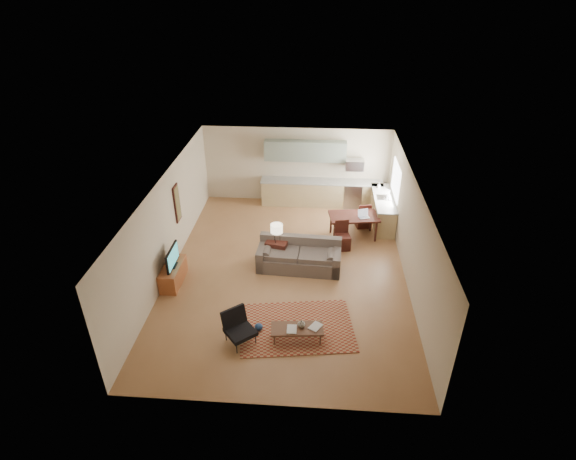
# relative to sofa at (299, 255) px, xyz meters

# --- Properties ---
(room) EXTENTS (9.00, 9.00, 9.00)m
(room) POSITION_rel_sofa_xyz_m (-0.32, -0.18, 0.93)
(room) COLOR #90603B
(room) RESTS_ON ground
(kitchen_counter_back) EXTENTS (4.26, 0.64, 0.92)m
(kitchen_counter_back) POSITION_rel_sofa_xyz_m (0.58, 4.00, 0.04)
(kitchen_counter_back) COLOR tan
(kitchen_counter_back) RESTS_ON ground
(kitchen_counter_right) EXTENTS (0.64, 2.26, 0.92)m
(kitchen_counter_right) POSITION_rel_sofa_xyz_m (2.61, 2.82, 0.04)
(kitchen_counter_right) COLOR tan
(kitchen_counter_right) RESTS_ON ground
(kitchen_range) EXTENTS (0.62, 0.62, 0.90)m
(kitchen_range) POSITION_rel_sofa_xyz_m (1.68, 4.00, 0.03)
(kitchen_range) COLOR #A5A8AD
(kitchen_range) RESTS_ON ground
(kitchen_microwave) EXTENTS (0.62, 0.40, 0.35)m
(kitchen_microwave) POSITION_rel_sofa_xyz_m (1.68, 4.02, 1.13)
(kitchen_microwave) COLOR #A5A8AD
(kitchen_microwave) RESTS_ON room
(upper_cabinets) EXTENTS (2.80, 0.34, 0.70)m
(upper_cabinets) POSITION_rel_sofa_xyz_m (-0.02, 4.15, 1.53)
(upper_cabinets) COLOR gray
(upper_cabinets) RESTS_ON room
(window_right) EXTENTS (0.02, 1.40, 1.05)m
(window_right) POSITION_rel_sofa_xyz_m (2.91, 2.82, 1.13)
(window_right) COLOR white
(window_right) RESTS_ON room
(wall_art_left) EXTENTS (0.06, 0.42, 1.10)m
(wall_art_left) POSITION_rel_sofa_xyz_m (-3.53, 0.72, 1.13)
(wall_art_left) COLOR olive
(wall_art_left) RESTS_ON room
(triptych) EXTENTS (1.70, 0.04, 0.50)m
(triptych) POSITION_rel_sofa_xyz_m (-0.42, 4.29, 1.33)
(triptych) COLOR beige
(triptych) RESTS_ON room
(rug) EXTENTS (2.87, 2.18, 0.02)m
(rug) POSITION_rel_sofa_xyz_m (0.07, -2.45, -0.41)
(rug) COLOR maroon
(rug) RESTS_ON floor
(sofa) EXTENTS (2.47, 1.19, 0.84)m
(sofa) POSITION_rel_sofa_xyz_m (0.00, 0.00, 0.00)
(sofa) COLOR #554A43
(sofa) RESTS_ON floor
(coffee_table) EXTENTS (1.22, 0.58, 0.36)m
(coffee_table) POSITION_rel_sofa_xyz_m (0.10, -2.86, -0.24)
(coffee_table) COLOR #4A2D1D
(coffee_table) RESTS_ON floor
(book_a) EXTENTS (0.23, 0.30, 0.03)m
(book_a) POSITION_rel_sofa_xyz_m (-0.13, -2.93, -0.05)
(book_a) COLOR maroon
(book_a) RESTS_ON coffee_table
(book_b) EXTENTS (0.51, 0.52, 0.02)m
(book_b) POSITION_rel_sofa_xyz_m (0.42, -2.73, -0.06)
(book_b) COLOR navy
(book_b) RESTS_ON coffee_table
(vase) EXTENTS (0.22, 0.22, 0.18)m
(vase) POSITION_rel_sofa_xyz_m (0.19, -2.80, 0.02)
(vase) COLOR black
(vase) RESTS_ON coffee_table
(armchair) EXTENTS (0.96, 0.96, 0.78)m
(armchair) POSITION_rel_sofa_xyz_m (-1.16, -3.03, -0.03)
(armchair) COLOR black
(armchair) RESTS_ON floor
(tv_credenza) EXTENTS (0.45, 1.17, 0.54)m
(tv_credenza) POSITION_rel_sofa_xyz_m (-3.33, -0.93, -0.15)
(tv_credenza) COLOR brown
(tv_credenza) RESTS_ON floor
(tv) EXTENTS (0.09, 0.90, 0.54)m
(tv) POSITION_rel_sofa_xyz_m (-3.28, -0.93, 0.39)
(tv) COLOR black
(tv) RESTS_ON tv_credenza
(console_table) EXTENTS (0.67, 0.51, 0.70)m
(console_table) POSITION_rel_sofa_xyz_m (-0.65, 0.24, -0.07)
(console_table) COLOR black
(console_table) RESTS_ON floor
(table_lamp) EXTENTS (0.43, 0.43, 0.56)m
(table_lamp) POSITION_rel_sofa_xyz_m (-0.65, 0.24, 0.56)
(table_lamp) COLOR beige
(table_lamp) RESTS_ON console_table
(dining_table) EXTENTS (1.60, 1.07, 0.76)m
(dining_table) POSITION_rel_sofa_xyz_m (1.60, 1.82, -0.04)
(dining_table) COLOR black
(dining_table) RESTS_ON floor
(dining_chair_near) EXTENTS (0.50, 0.52, 0.88)m
(dining_chair_near) POSITION_rel_sofa_xyz_m (1.25, 1.11, 0.02)
(dining_chair_near) COLOR black
(dining_chair_near) RESTS_ON floor
(dining_chair_far) EXTENTS (0.50, 0.51, 0.87)m
(dining_chair_far) POSITION_rel_sofa_xyz_m (1.94, 2.53, 0.01)
(dining_chair_far) COLOR black
(dining_chair_far) RESTS_ON floor
(laptop) EXTENTS (0.37, 0.32, 0.24)m
(laptop) POSITION_rel_sofa_xyz_m (1.89, 1.72, 0.46)
(laptop) COLOR #A5A8AD
(laptop) RESTS_ON dining_table
(soap_bottle) EXTENTS (0.12, 0.12, 0.19)m
(soap_bottle) POSITION_rel_sofa_xyz_m (2.51, 3.56, 0.60)
(soap_bottle) COLOR beige
(soap_bottle) RESTS_ON kitchen_counter_right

